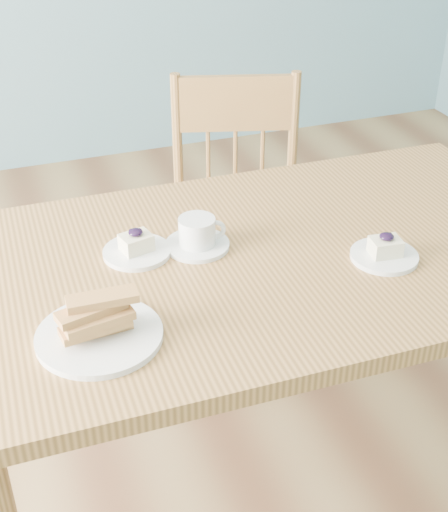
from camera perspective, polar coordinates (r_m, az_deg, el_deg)
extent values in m
cube|color=#A4733E|center=(1.69, 3.76, -0.21)|extent=(1.50, 0.87, 0.04)
cylinder|color=#A4733E|center=(2.46, 14.93, -1.02)|extent=(0.06, 0.06, 0.75)
cube|color=#A4733E|center=(2.42, 1.19, 1.48)|extent=(0.54, 0.52, 0.04)
cylinder|color=#A4733E|center=(2.40, -3.05, -5.65)|extent=(0.04, 0.04, 0.43)
cylinder|color=#A4733E|center=(2.42, 5.89, -5.31)|extent=(0.04, 0.04, 0.43)
cylinder|color=#A4733E|center=(2.69, -3.15, -1.03)|extent=(0.04, 0.04, 0.43)
cylinder|color=#A4733E|center=(2.71, 4.80, -0.77)|extent=(0.04, 0.04, 0.43)
cylinder|color=#A4733E|center=(2.46, -3.74, 8.91)|extent=(0.03, 0.03, 0.49)
cylinder|color=#A4733E|center=(2.49, 5.53, 9.10)|extent=(0.03, 0.03, 0.49)
cube|color=#A4733E|center=(2.41, 0.95, 12.11)|extent=(0.37, 0.13, 0.19)
cylinder|color=#A4733E|center=(2.50, -1.26, 6.90)|extent=(0.01, 0.01, 0.29)
cylinder|color=#A4733E|center=(2.51, 0.90, 6.95)|extent=(0.01, 0.01, 0.29)
cylinder|color=#A4733E|center=(2.51, 3.05, 6.99)|extent=(0.01, 0.01, 0.29)
cylinder|color=silver|center=(1.69, 12.69, -0.01)|extent=(0.16, 0.16, 0.01)
cube|color=beige|center=(1.68, 12.79, 0.73)|extent=(0.07, 0.06, 0.04)
ellipsoid|color=black|center=(1.66, 12.90, 1.53)|extent=(0.03, 0.03, 0.02)
sphere|color=black|center=(1.67, 13.11, 1.63)|extent=(0.01, 0.01, 0.01)
sphere|color=black|center=(1.67, 12.54, 1.58)|extent=(0.01, 0.01, 0.01)
sphere|color=black|center=(1.66, 13.14, 1.38)|extent=(0.01, 0.01, 0.01)
cylinder|color=silver|center=(1.68, -6.98, 0.32)|extent=(0.16, 0.16, 0.01)
cube|color=beige|center=(1.66, -7.03, 1.08)|extent=(0.08, 0.07, 0.04)
ellipsoid|color=black|center=(1.65, -7.10, 1.90)|extent=(0.03, 0.03, 0.02)
sphere|color=black|center=(1.66, -6.79, 2.01)|extent=(0.01, 0.01, 0.01)
sphere|color=black|center=(1.65, -7.42, 1.95)|extent=(0.01, 0.01, 0.01)
sphere|color=black|center=(1.64, -6.92, 1.75)|extent=(0.01, 0.01, 0.01)
cylinder|color=silver|center=(1.69, -2.15, 0.89)|extent=(0.15, 0.15, 0.01)
cylinder|color=silver|center=(1.67, -2.18, 2.01)|extent=(0.10, 0.10, 0.07)
cylinder|color=brown|center=(1.66, -2.20, 2.79)|extent=(0.07, 0.07, 0.00)
torus|color=silver|center=(1.68, -0.69, 2.12)|extent=(0.05, 0.02, 0.05)
cylinder|color=silver|center=(1.43, -9.94, -6.30)|extent=(0.25, 0.25, 0.01)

